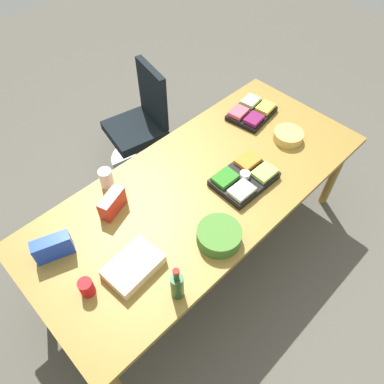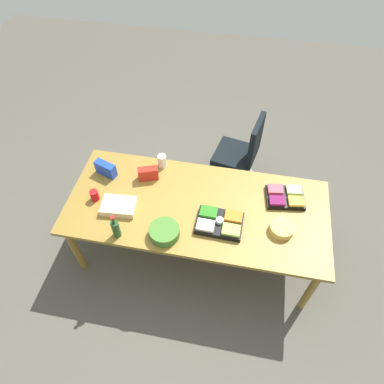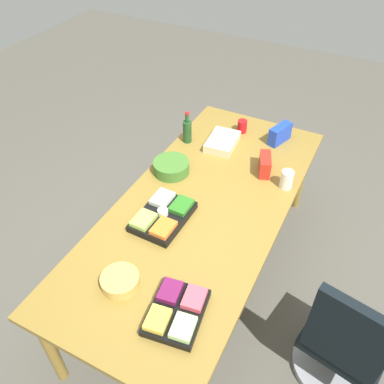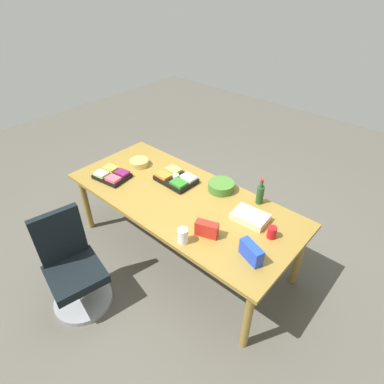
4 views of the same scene
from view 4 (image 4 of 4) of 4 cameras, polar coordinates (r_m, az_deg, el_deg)
ground_plane at (r=3.77m, az=-1.70°, el=-10.57°), size 10.00×10.00×0.00m
conference_table at (r=3.28m, az=-1.92°, el=-1.85°), size 2.50×1.10×0.79m
office_chair at (r=3.27m, az=-20.45°, el=-13.42°), size 0.57×0.57×0.99m
chip_bowl at (r=3.79m, az=-9.49°, el=5.23°), size 0.28×0.28×0.07m
chip_bag_red at (r=2.77m, az=2.67°, el=-6.67°), size 0.22×0.14×0.14m
fruit_platter at (r=3.63m, az=-14.20°, el=2.96°), size 0.40×0.33×0.07m
veggie_tray at (r=3.46m, az=-2.90°, el=2.44°), size 0.43×0.31×0.09m
sheet_cake at (r=2.99m, az=10.42°, el=-4.46°), size 0.34×0.25×0.07m
salad_bowl at (r=3.33m, az=5.28°, el=1.03°), size 0.28×0.28×0.09m
red_solo_cup at (r=2.84m, az=14.18°, el=-7.05°), size 0.10×0.10×0.11m
chip_bag_blue at (r=2.61m, az=10.60°, el=-10.58°), size 0.23×0.15×0.15m
wine_bottle at (r=3.17m, az=12.16°, el=-0.36°), size 0.09×0.09×0.27m
mayo_jar at (r=2.70m, az=-1.63°, el=-7.87°), size 0.10×0.10×0.14m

